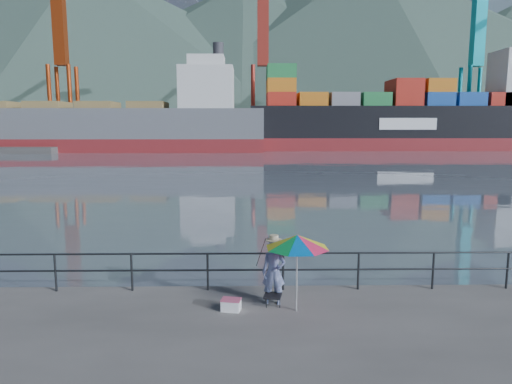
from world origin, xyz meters
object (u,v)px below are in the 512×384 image
at_px(fisherman, 274,272).
at_px(cooler_bag, 231,305).
at_px(beach_umbrella, 297,242).
at_px(bulk_carrier, 120,126).
at_px(container_ship, 409,116).

height_order(fisherman, cooler_bag, fisherman).
relative_size(beach_umbrella, bulk_carrier, 0.04).
height_order(fisherman, beach_umbrella, beach_umbrella).
height_order(cooler_bag, container_ship, container_ship).
distance_m(fisherman, cooler_bag, 1.29).
height_order(beach_umbrella, bulk_carrier, bulk_carrier).
xyz_separation_m(fisherman, cooler_bag, (-1.03, -0.43, -0.66)).
bearing_deg(bulk_carrier, beach_umbrella, -71.50).
bearing_deg(fisherman, bulk_carrier, 114.26).
distance_m(cooler_bag, bulk_carrier, 72.63).
xyz_separation_m(cooler_bag, bulk_carrier, (-21.64, 69.22, 3.97)).
distance_m(beach_umbrella, cooler_bag, 2.19).
distance_m(beach_umbrella, bulk_carrier, 73.08).
xyz_separation_m(fisherman, bulk_carrier, (-22.66, 68.79, 3.31)).
xyz_separation_m(fisherman, beach_umbrella, (0.52, -0.47, 0.89)).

